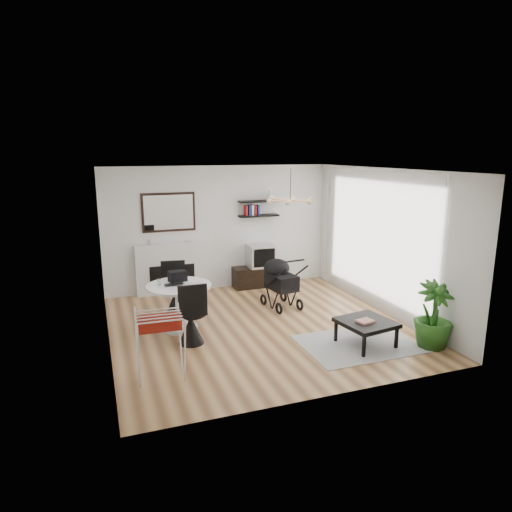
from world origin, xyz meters
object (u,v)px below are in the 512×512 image
object	(u,v)px
fireplace	(171,262)
crt_tv	(261,255)
coffee_table	(366,323)
dining_table	(180,300)
drying_rack	(160,346)
potted_plant	(433,315)
tv_console	(260,276)
stroller	(280,284)

from	to	relation	value
fireplace	crt_tv	world-z (taller)	fireplace
coffee_table	dining_table	bearing A→B (deg)	148.09
drying_rack	potted_plant	bearing A→B (deg)	-2.09
crt_tv	dining_table	bearing A→B (deg)	-138.28
tv_console	crt_tv	world-z (taller)	crt_tv
dining_table	stroller	xyz separation A→B (m)	(2.08, 0.54, -0.08)
coffee_table	potted_plant	distance (m)	1.03
drying_rack	stroller	distance (m)	3.46
tv_console	dining_table	distance (m)	2.95
tv_console	stroller	world-z (taller)	stroller
fireplace	crt_tv	distance (m)	1.98
tv_console	fireplace	bearing A→B (deg)	175.70
potted_plant	stroller	bearing A→B (deg)	119.88
crt_tv	stroller	world-z (taller)	stroller
stroller	coffee_table	world-z (taller)	stroller
drying_rack	potted_plant	size ratio (longest dim) A/B	0.89
tv_console	drying_rack	xyz separation A→B (m)	(-2.76, -3.65, 0.26)
stroller	potted_plant	xyz separation A→B (m)	(1.48, -2.58, 0.08)
dining_table	stroller	world-z (taller)	stroller
stroller	coffee_table	distance (m)	2.25
tv_console	stroller	bearing A→B (deg)	-94.38
potted_plant	crt_tv	bearing A→B (deg)	108.87
dining_table	coffee_table	world-z (taller)	dining_table
dining_table	fireplace	bearing A→B (deg)	84.02
tv_console	stroller	size ratio (longest dim) A/B	1.17
dining_table	coffee_table	distance (m)	3.10
fireplace	coffee_table	size ratio (longest dim) A/B	2.46
stroller	coffee_table	size ratio (longest dim) A/B	1.19
fireplace	drying_rack	world-z (taller)	fireplace
dining_table	drying_rack	size ratio (longest dim) A/B	1.17
drying_rack	coffee_table	xyz separation A→B (m)	(3.20, 0.05, -0.13)
stroller	coffee_table	bearing A→B (deg)	-84.25
fireplace	dining_table	world-z (taller)	fireplace
coffee_table	drying_rack	bearing A→B (deg)	-179.18
dining_table	potted_plant	size ratio (longest dim) A/B	1.04
drying_rack	stroller	xyz separation A→B (m)	(2.65, 2.23, -0.04)
tv_console	stroller	xyz separation A→B (m)	(-0.11, -1.42, 0.22)
tv_console	dining_table	size ratio (longest dim) A/B	1.12
crt_tv	potted_plant	xyz separation A→B (m)	(1.37, -4.00, -0.19)
dining_table	tv_console	bearing A→B (deg)	41.88
fireplace	tv_console	bearing A→B (deg)	-4.30
drying_rack	stroller	world-z (taller)	stroller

